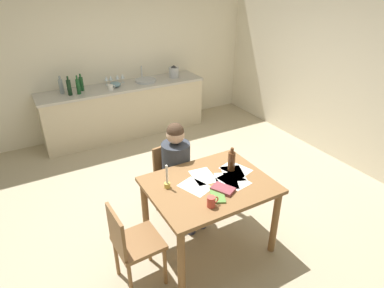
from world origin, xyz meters
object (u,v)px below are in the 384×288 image
wine_glass_near_sink (122,76)px  teacup_on_counter (111,87)px  chair_side_empty (132,243)px  wine_glass_by_kettle (117,77)px  coffee_mug (211,202)px  bottle_oil (61,86)px  mixing_bowl (115,84)px  stovetop_kettle (174,72)px  sink_unit (145,80)px  bottle_vinegar (69,87)px  bottle_sauce (81,84)px  wine_bottle_on_table (231,161)px  book_magazine (217,195)px  candlestick (167,182)px  bottle_wine_red (78,86)px  chair_at_table (173,177)px  dining_table (209,193)px  book_cookery (223,189)px  wine_glass_back_left (111,78)px  person_seated (180,167)px  wine_glass_back_right (106,79)px

wine_glass_near_sink → teacup_on_counter: bearing=-135.7°
chair_side_empty → wine_glass_by_kettle: bearing=73.0°
coffee_mug → bottle_oil: bearing=100.0°
mixing_bowl → stovetop_kettle: stovetop_kettle is taller
sink_unit → bottle_vinegar: bearing=-176.4°
bottle_sauce → wine_glass_near_sink: bearing=7.3°
bottle_vinegar → coffee_mug: bearing=-81.1°
wine_bottle_on_table → sink_unit: bearing=84.6°
bottle_oil → chair_side_empty: bearing=-91.3°
book_magazine → candlestick: bearing=162.1°
stovetop_kettle → bottle_wine_red: bearing=-176.9°
bottle_wine_red → stovetop_kettle: (1.72, 0.09, -0.03)m
bottle_sauce → wine_glass_by_kettle: (0.63, 0.09, -0.01)m
chair_at_table → book_magazine: size_ratio=3.43×
dining_table → coffee_mug: bearing=-119.7°
stovetop_kettle → candlestick: bearing=-118.0°
dining_table → book_cookery: 0.21m
wine_glass_near_sink → wine_glass_back_left: same height
person_seated → coffee_mug: bearing=-98.8°
person_seated → wine_glass_back_right: 2.68m
dining_table → teacup_on_counter: 2.93m
wine_bottle_on_table → bottle_vinegar: bearing=109.4°
chair_side_empty → teacup_on_counter: bearing=75.1°
wine_glass_near_sink → dining_table: bearing=-94.4°
chair_at_table → chair_side_empty: size_ratio=0.97×
mixing_bowl → stovetop_kettle: 1.11m
chair_side_empty → wine_glass_near_sink: size_ratio=5.67×
book_cookery → wine_glass_back_left: 3.38m
mixing_bowl → wine_glass_back_right: bearing=116.9°
wine_glass_back_left → stovetop_kettle: bearing=-7.6°
book_cookery → sink_unit: (0.56, 3.23, 0.12)m
bottle_vinegar → wine_glass_by_kettle: (0.84, 0.23, -0.02)m
sink_unit → wine_glass_back_left: size_ratio=2.34×
wine_glass_by_kettle → book_magazine: bearing=-93.2°
bottle_oil → wine_glass_back_right: (0.74, 0.08, -0.01)m
bottle_wine_red → book_magazine: bearing=-80.8°
person_seated → mixing_bowl: bearing=87.9°
teacup_on_counter → book_cookery: bearing=-88.0°
candlestick → book_cookery: size_ratio=1.19×
bottle_oil → wine_glass_by_kettle: (0.94, 0.08, -0.01)m
chair_side_empty → wine_glass_back_right: (0.82, 3.30, 0.52)m
wine_glass_by_kettle → stovetop_kettle: bearing=-8.5°
chair_side_empty → wine_bottle_on_table: bearing=8.6°
chair_side_empty → bottle_vinegar: bearing=86.9°
book_magazine → dining_table: bearing=105.5°
wine_glass_by_kettle → wine_glass_back_left: size_ratio=1.00×
bottle_oil → bottle_sauce: (0.31, -0.01, -0.00)m
wine_bottle_on_table → wine_glass_by_kettle: size_ratio=1.68×
chair_side_empty → wine_glass_near_sink: (1.10, 3.30, 0.52)m
book_cookery → wine_glass_near_sink: (0.20, 3.38, 0.21)m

